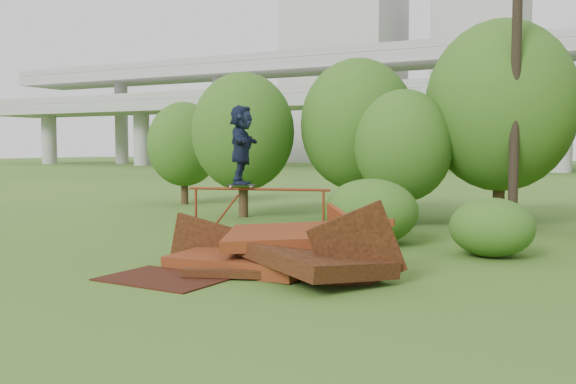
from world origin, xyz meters
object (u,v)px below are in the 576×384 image
at_px(utility_pole, 517,39).
at_px(flat_plate, 164,278).
at_px(skater, 241,145).
at_px(scrap_pile, 281,253).

bearing_deg(utility_pole, flat_plate, -117.47).
height_order(skater, utility_pole, utility_pole).
relative_size(scrap_pile, utility_pole, 0.52).
distance_m(skater, utility_pole, 9.05).
distance_m(scrap_pile, utility_pole, 10.08).
bearing_deg(skater, scrap_pile, -144.42).
bearing_deg(skater, utility_pole, -57.53).
xyz_separation_m(scrap_pile, utility_pole, (3.36, 7.95, 5.21)).
bearing_deg(utility_pole, scrap_pile, -112.92).
bearing_deg(scrap_pile, utility_pole, 67.08).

